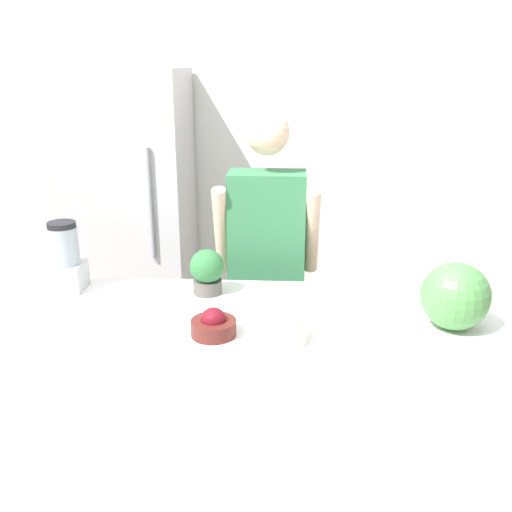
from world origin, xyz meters
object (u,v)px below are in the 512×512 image
(person, at_px, (267,268))
(bowl_cream, at_px, (285,330))
(bowl_cherries, at_px, (213,325))
(potted_plant, at_px, (207,271))
(refrigerator, at_px, (129,219))
(watermelon, at_px, (455,296))
(blender, at_px, (65,259))

(person, height_order, bowl_cream, person)
(person, bearing_deg, bowl_cherries, -100.26)
(bowl_cream, bearing_deg, potted_plant, 128.65)
(refrigerator, xyz_separation_m, bowl_cream, (1.01, -1.56, 0.03))
(watermelon, bearing_deg, potted_plant, 162.36)
(watermelon, bearing_deg, bowl_cream, -169.12)
(person, xyz_separation_m, watermelon, (0.73, -0.78, 0.19))
(bowl_cream, bearing_deg, refrigerator, 122.92)
(bowl_cherries, xyz_separation_m, potted_plant, (-0.08, 0.40, 0.06))
(refrigerator, bearing_deg, bowl_cherries, -64.03)
(refrigerator, xyz_separation_m, person, (0.90, -0.66, -0.07))
(refrigerator, relative_size, potted_plant, 9.18)
(watermelon, bearing_deg, blender, 168.86)
(refrigerator, xyz_separation_m, watermelon, (1.63, -1.44, 0.12))
(blender, bearing_deg, person, 28.20)
(blender, bearing_deg, refrigerator, 91.92)
(watermelon, relative_size, bowl_cherries, 1.50)
(refrigerator, height_order, blender, refrigerator)
(person, bearing_deg, watermelon, -46.73)
(refrigerator, height_order, person, refrigerator)
(person, distance_m, potted_plant, 0.55)
(refrigerator, relative_size, bowl_cherries, 10.78)
(watermelon, height_order, blender, blender)
(refrigerator, relative_size, bowl_cream, 10.98)
(potted_plant, bearing_deg, blender, 179.46)
(refrigerator, xyz_separation_m, blender, (0.04, -1.12, 0.13))
(blender, relative_size, potted_plant, 1.56)
(potted_plant, bearing_deg, watermelon, -17.64)
(bowl_cherries, distance_m, blender, 0.82)
(bowl_cherries, bearing_deg, watermelon, 5.96)
(person, height_order, bowl_cherries, person)
(refrigerator, distance_m, blender, 1.13)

